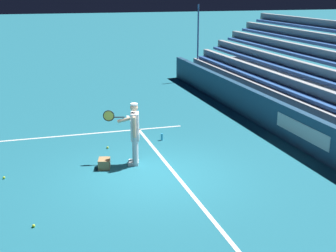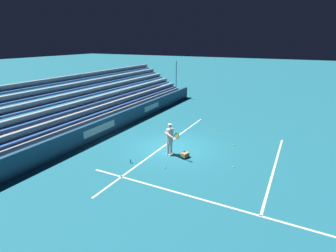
{
  "view_description": "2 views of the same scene",
  "coord_description": "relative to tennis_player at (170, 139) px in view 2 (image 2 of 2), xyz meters",
  "views": [
    {
      "loc": [
        -10.79,
        2.91,
        4.66
      ],
      "look_at": [
        -0.26,
        -0.24,
        1.39
      ],
      "focal_mm": 50.0,
      "sensor_mm": 36.0,
      "label": 1
    },
    {
      "loc": [
        12.42,
        6.15,
        5.85
      ],
      "look_at": [
        0.7,
        0.09,
        1.5
      ],
      "focal_mm": 28.0,
      "sensor_mm": 36.0,
      "label": 2
    }
  ],
  "objects": [
    {
      "name": "tennis_player",
      "position": [
        0.0,
        0.0,
        0.0
      ],
      "size": [
        0.77,
        0.95,
        1.71
      ],
      "color": "silver",
      "rests_on": "ground"
    },
    {
      "name": "ground_plane",
      "position": [
        -0.98,
        -0.35,
        -0.89
      ],
      "size": [
        160.0,
        160.0,
        0.0
      ],
      "primitive_type": "plane",
      "color": "#1E6B7F"
    },
    {
      "name": "tennis_ball_stray_back",
      "position": [
        -0.07,
        3.41,
        -0.86
      ],
      "size": [
        0.07,
        0.07,
        0.07
      ],
      "primitive_type": "sphere",
      "color": "#CCE533",
      "rests_on": "ground"
    },
    {
      "name": "water_bottle",
      "position": [
        1.79,
        -1.29,
        -0.78
      ],
      "size": [
        0.07,
        0.07,
        0.22
      ],
      "primitive_type": "cylinder",
      "color": "#33B2E5",
      "rests_on": "ground"
    },
    {
      "name": "tennis_ball_near_player",
      "position": [
        1.48,
        0.5,
        -0.86
      ],
      "size": [
        0.07,
        0.07,
        0.07
      ],
      "primitive_type": "sphere",
      "color": "#CCE533",
      "rests_on": "ground"
    },
    {
      "name": "bleacher_stand",
      "position": [
        -0.98,
        -7.75,
        -0.1
      ],
      "size": [
        24.5,
        4.0,
        3.85
      ],
      "color": "#9EA3A8",
      "rests_on": "ground"
    },
    {
      "name": "tennis_ball_far_left",
      "position": [
        -5.05,
        1.0,
        -0.86
      ],
      "size": [
        0.07,
        0.07,
        0.07
      ],
      "primitive_type": "sphere",
      "color": "#CCE533",
      "rests_on": "ground"
    },
    {
      "name": "court_service_line_white",
      "position": [
        -0.98,
        5.15,
        -0.89
      ],
      "size": [
        8.22,
        0.1,
        0.01
      ],
      "primitive_type": "cube",
      "color": "white",
      "rests_on": "ground"
    },
    {
      "name": "tennis_ball_midcourt",
      "position": [
        -2.87,
        2.74,
        -0.86
      ],
      "size": [
        0.07,
        0.07,
        0.07
      ],
      "primitive_type": "sphere",
      "color": "#CCE533",
      "rests_on": "ground"
    },
    {
      "name": "ball_box_cardboard",
      "position": [
        -0.07,
        0.85,
        -0.76
      ],
      "size": [
        0.46,
        0.39,
        0.26
      ],
      "primitive_type": "cube",
      "rotation": [
        0.0,
        0.0,
        -0.24
      ],
      "color": "#A87F51",
      "rests_on": "ground"
    },
    {
      "name": "court_sideline_white",
      "position": [
        3.13,
        3.65,
        -0.89
      ],
      "size": [
        0.1,
        12.0,
        0.01
      ],
      "primitive_type": "cube",
      "color": "white",
      "rests_on": "ground"
    },
    {
      "name": "back_wall_sponsor_board",
      "position": [
        -0.99,
        -5.12,
        -0.34
      ],
      "size": [
        25.79,
        0.25,
        1.1
      ],
      "color": "navy",
      "rests_on": "ground"
    },
    {
      "name": "court_baseline_white",
      "position": [
        -0.98,
        -0.85,
        -0.89
      ],
      "size": [
        12.0,
        0.1,
        0.01
      ],
      "primitive_type": "cube",
      "color": "white",
      "rests_on": "ground"
    }
  ]
}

